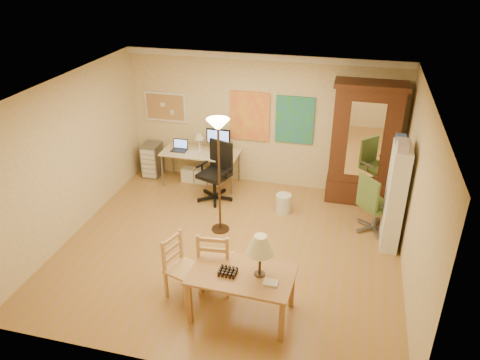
% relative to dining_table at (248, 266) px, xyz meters
% --- Properties ---
extents(floor, '(5.50, 5.50, 0.00)m').
position_rel_dining_table_xyz_m(floor, '(-0.65, 1.42, -0.81)').
color(floor, olive).
rests_on(floor, ground).
extents(crown_molding, '(5.50, 0.08, 0.12)m').
position_rel_dining_table_xyz_m(crown_molding, '(-0.65, 3.88, 1.83)').
color(crown_molding, white).
rests_on(crown_molding, floor).
extents(corkboard, '(0.90, 0.04, 0.62)m').
position_rel_dining_table_xyz_m(corkboard, '(-2.70, 3.89, 0.69)').
color(corkboard, '#AD7751').
rests_on(corkboard, floor).
extents(art_panel_left, '(0.80, 0.04, 1.00)m').
position_rel_dining_table_xyz_m(art_panel_left, '(-0.90, 3.89, 0.64)').
color(art_panel_left, yellow).
rests_on(art_panel_left, floor).
extents(art_panel_right, '(0.75, 0.04, 0.95)m').
position_rel_dining_table_xyz_m(art_panel_right, '(-0.00, 3.89, 0.64)').
color(art_panel_right, teal).
rests_on(art_panel_right, floor).
extents(dining_table, '(1.40, 0.87, 1.28)m').
position_rel_dining_table_xyz_m(dining_table, '(0.00, 0.00, 0.00)').
color(dining_table, brown).
rests_on(dining_table, floor).
extents(ladder_chair_back, '(0.51, 0.49, 1.01)m').
position_rel_dining_table_xyz_m(ladder_chair_back, '(-0.57, 0.40, -0.34)').
color(ladder_chair_back, tan).
rests_on(ladder_chair_back, floor).
extents(ladder_chair_left, '(0.53, 0.54, 0.94)m').
position_rel_dining_table_xyz_m(ladder_chair_left, '(-1.01, 0.18, -0.37)').
color(ladder_chair_left, tan).
rests_on(ladder_chair_left, floor).
extents(torchiere_lamp, '(0.38, 0.38, 2.07)m').
position_rel_dining_table_xyz_m(torchiere_lamp, '(-0.96, 1.92, 0.84)').
color(torchiere_lamp, '#3F2919').
rests_on(torchiere_lamp, floor).
extents(computer_desk, '(1.58, 0.69, 1.20)m').
position_rel_dining_table_xyz_m(computer_desk, '(-1.82, 3.57, -0.37)').
color(computer_desk, beige).
rests_on(computer_desk, floor).
extents(office_chair_black, '(0.71, 0.71, 1.16)m').
position_rel_dining_table_xyz_m(office_chair_black, '(-1.36, 2.98, -0.50)').
color(office_chair_black, black).
rests_on(office_chair_black, floor).
extents(office_chair_green, '(0.69, 0.69, 1.07)m').
position_rel_dining_table_xyz_m(office_chair_green, '(1.63, 2.57, -0.53)').
color(office_chair_green, slate).
rests_on(office_chair_green, floor).
extents(drawer_cart, '(0.36, 0.44, 0.73)m').
position_rel_dining_table_xyz_m(drawer_cart, '(-3.00, 3.65, -0.45)').
color(drawer_cart, slate).
rests_on(drawer_cart, floor).
extents(armoire, '(1.28, 0.61, 2.36)m').
position_rel_dining_table_xyz_m(armoire, '(1.35, 3.66, 0.21)').
color(armoire, '#33170D').
rests_on(armoire, floor).
extents(bookshelf, '(0.27, 0.71, 1.77)m').
position_rel_dining_table_xyz_m(bookshelf, '(1.90, 2.23, 0.07)').
color(bookshelf, white).
rests_on(bookshelf, floor).
extents(wastebin, '(0.29, 0.29, 0.36)m').
position_rel_dining_table_xyz_m(wastebin, '(0.01, 2.80, -0.63)').
color(wastebin, silver).
rests_on(wastebin, floor).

